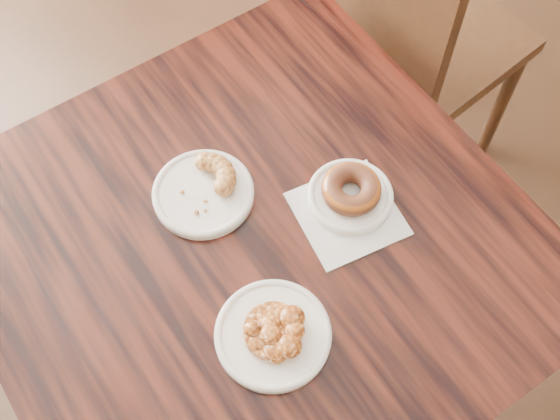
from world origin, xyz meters
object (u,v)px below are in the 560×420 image
Objects in this scene: cafe_table at (259,323)px; chair_far at (413,38)px; glazed_donut at (351,189)px; apple_fritter at (273,330)px; cruller_fragment at (202,187)px.

chair_far is (-0.11, 0.80, 0.08)m from cafe_table.
glazed_donut reaches higher than apple_fritter.
cruller_fragment is (-0.01, -0.77, 0.33)m from chair_far.
cafe_table is 8.67× the size of glazed_donut.
apple_fritter is (0.12, -0.11, 0.40)m from cafe_table.
chair_far is at bearing 117.97° from cafe_table.
apple_fritter is at bearing 118.04° from chair_far.
cruller_fragment is (-0.20, -0.13, -0.01)m from glazed_donut.
cruller_fragment is at bearing -170.50° from cafe_table.
chair_far reaches higher than glazed_donut.
cruller_fragment is (-0.24, 0.13, 0.00)m from apple_fritter.
cafe_table is 0.95× the size of chair_far.
glazed_donut reaches higher than cruller_fragment.
apple_fritter is (0.04, -0.26, -0.01)m from glazed_donut.
chair_far is at bearing 104.37° from apple_fritter.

